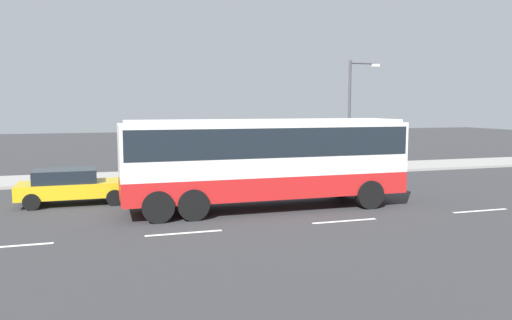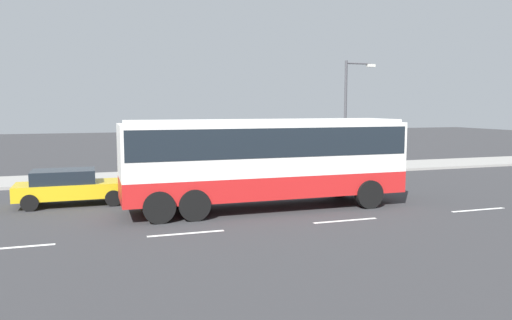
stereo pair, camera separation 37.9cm
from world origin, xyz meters
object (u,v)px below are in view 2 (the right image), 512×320
Objects in this scene: pedestrian_near_curb at (320,151)px; street_lamp at (349,107)px; coach_bus at (265,154)px; pedestrian_at_crossing at (326,153)px; car_yellow_taxi at (70,186)px.

pedestrian_near_curb is 3.32m from street_lamp.
street_lamp reaches higher than coach_bus.
pedestrian_at_crossing is at bearing 143.54° from street_lamp.
coach_bus is at bearing 136.66° from pedestrian_at_crossing.
coach_bus is 11.38m from pedestrian_at_crossing.
pedestrian_at_crossing is (14.18, 5.81, 0.41)m from car_yellow_taxi.
pedestrian_near_curb reaches higher than pedestrian_at_crossing.
coach_bus reaches higher than pedestrian_at_crossing.
car_yellow_taxi is 15.68m from pedestrian_near_curb.
pedestrian_at_crossing is at bearing -77.34° from pedestrian_near_curb.
coach_bus reaches higher than car_yellow_taxi.
coach_bus is 6.12× the size of pedestrian_near_curb.
street_lamp is at bearing 18.01° from car_yellow_taxi.
street_lamp reaches higher than pedestrian_near_curb.
car_yellow_taxi is 16.34m from street_lamp.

